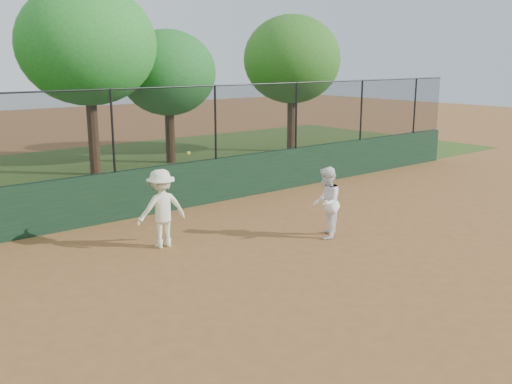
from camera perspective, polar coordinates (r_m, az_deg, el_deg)
ground at (r=10.02m, az=4.52°, el=-9.60°), size 80.00×80.00×0.00m
back_wall at (r=14.54m, az=-12.03°, el=-0.13°), size 26.00×0.20×1.20m
grass_strip at (r=20.08m, az=-19.92°, el=1.26°), size 36.00×12.00×0.01m
player_second at (r=12.60m, az=7.03°, el=-1.07°), size 0.98×0.94×1.59m
player_main at (r=12.05m, az=-9.43°, el=-1.64°), size 1.13×0.74×2.03m
fence_assembly at (r=14.25m, az=-12.44°, el=6.27°), size 26.00×0.06×2.00m
tree_2 at (r=19.98m, az=-16.50°, el=13.91°), size 4.58×4.17×6.31m
tree_3 at (r=21.82m, az=-8.79°, el=11.66°), size 3.66×3.32×4.96m
tree_4 at (r=24.37m, az=3.64°, el=13.07°), size 4.21×3.83×5.68m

